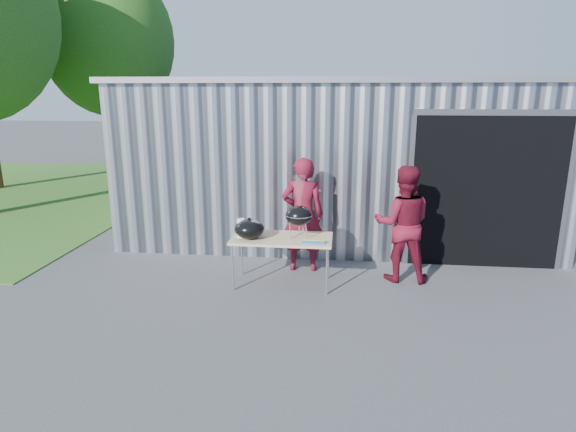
# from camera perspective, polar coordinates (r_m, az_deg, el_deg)

# --- Properties ---
(ground) EXTENTS (80.00, 80.00, 0.00)m
(ground) POSITION_cam_1_polar(r_m,az_deg,el_deg) (6.99, -1.84, -9.65)
(ground) COLOR #3F3F41
(building) EXTENTS (8.20, 6.20, 3.10)m
(building) POSITION_cam_1_polar(r_m,az_deg,el_deg) (10.98, 6.36, 7.52)
(building) COLOR silver
(building) RESTS_ON ground
(tree_far) EXTENTS (4.07, 4.07, 6.75)m
(tree_far) POSITION_cam_1_polar(r_m,az_deg,el_deg) (17.09, -20.50, 18.82)
(tree_far) COLOR #442D19
(tree_far) RESTS_ON ground
(folding_table) EXTENTS (1.50, 0.75, 0.75)m
(folding_table) POSITION_cam_1_polar(r_m,az_deg,el_deg) (7.21, -0.73, -2.85)
(folding_table) COLOR tan
(folding_table) RESTS_ON ground
(kettle_grill) EXTENTS (0.41, 0.41, 0.93)m
(kettle_grill) POSITION_cam_1_polar(r_m,az_deg,el_deg) (7.11, 1.29, 0.79)
(kettle_grill) COLOR black
(kettle_grill) RESTS_ON folding_table
(grill_lid) EXTENTS (0.44, 0.44, 0.32)m
(grill_lid) POSITION_cam_1_polar(r_m,az_deg,el_deg) (7.14, -4.60, -1.54)
(grill_lid) COLOR black
(grill_lid) RESTS_ON folding_table
(paper_towels) EXTENTS (0.12, 0.12, 0.28)m
(paper_towels) POSITION_cam_1_polar(r_m,az_deg,el_deg) (7.21, -5.58, -1.42)
(paper_towels) COLOR white
(paper_towels) RESTS_ON folding_table
(white_tub) EXTENTS (0.20, 0.15, 0.10)m
(white_tub) POSITION_cam_1_polar(r_m,az_deg,el_deg) (7.50, -4.68, -1.50)
(white_tub) COLOR white
(white_tub) RESTS_ON folding_table
(foil_box) EXTENTS (0.32, 0.06, 0.06)m
(foil_box) POSITION_cam_1_polar(r_m,az_deg,el_deg) (6.91, 3.04, -3.03)
(foil_box) COLOR #1A55AE
(foil_box) RESTS_ON folding_table
(person_cook) EXTENTS (0.71, 0.49, 1.87)m
(person_cook) POSITION_cam_1_polar(r_m,az_deg,el_deg) (7.77, 1.76, 0.14)
(person_cook) COLOR maroon
(person_cook) RESTS_ON ground
(person_bystander) EXTENTS (0.90, 0.72, 1.80)m
(person_bystander) POSITION_cam_1_polar(r_m,az_deg,el_deg) (7.57, 13.43, -0.92)
(person_bystander) COLOR maroon
(person_bystander) RESTS_ON ground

